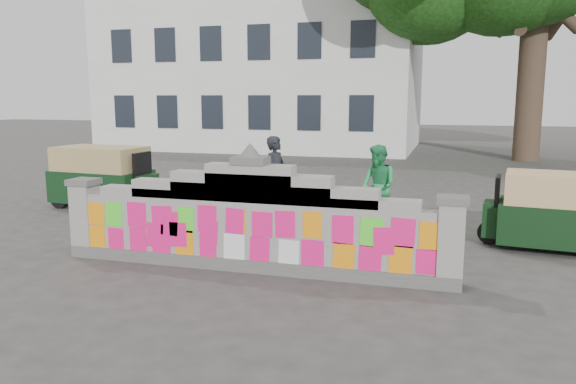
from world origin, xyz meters
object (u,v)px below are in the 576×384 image
object	(u,v)px
cyclist_bike	(276,205)
rickshaw_right	(559,211)
cyclist_rider	(276,189)
pedestrian	(378,186)
rickshaw_left	(104,176)

from	to	relation	value
cyclist_bike	rickshaw_right	xyz separation A→B (m)	(5.33, -0.22, 0.22)
cyclist_rider	rickshaw_right	world-z (taller)	cyclist_rider
pedestrian	rickshaw_left	bearing A→B (deg)	-133.47
pedestrian	rickshaw_left	xyz separation A→B (m)	(-6.77, 0.17, -0.08)
pedestrian	rickshaw_left	world-z (taller)	pedestrian
cyclist_bike	rickshaw_right	bearing A→B (deg)	-82.17
pedestrian	rickshaw_left	size ratio (longest dim) A/B	0.63
rickshaw_left	rickshaw_right	world-z (taller)	rickshaw_left
cyclist_bike	cyclist_rider	world-z (taller)	cyclist_rider
cyclist_bike	rickshaw_right	size ratio (longest dim) A/B	0.74
cyclist_rider	rickshaw_left	bearing A→B (deg)	88.81
cyclist_bike	pedestrian	size ratio (longest dim) A/B	1.09
pedestrian	rickshaw_right	size ratio (longest dim) A/B	0.68
rickshaw_right	cyclist_bike	bearing A→B (deg)	3.80
rickshaw_right	pedestrian	bearing A→B (deg)	-10.87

